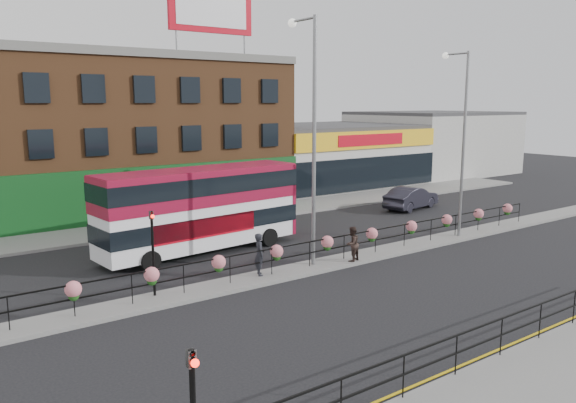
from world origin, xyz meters
TOP-DOWN VIEW (x-y plane):
  - ground at (0.00, 0.00)m, footprint 120.00×120.00m
  - north_pavement at (0.00, 12.00)m, footprint 60.00×4.00m
  - median at (0.00, 0.00)m, footprint 60.00×1.60m
  - yellow_line_inner at (0.00, -9.70)m, footprint 60.00×0.10m
  - yellow_line_outer at (0.00, -9.88)m, footprint 60.00×0.10m
  - brick_building at (-4.00, 19.96)m, footprint 25.00×12.21m
  - supermarket at (16.00, 19.90)m, footprint 15.00×12.25m
  - warehouse_east at (30.75, 20.00)m, footprint 14.50×12.00m
  - billboard at (2.50, 14.99)m, footprint 6.00×0.29m
  - median_railing at (-0.00, 0.00)m, footprint 30.04×0.56m
  - south_railing at (-2.00, -10.10)m, footprint 20.04×0.05m
  - double_decker_bus at (-3.51, 5.27)m, footprint 10.41×3.34m
  - car at (13.43, 7.14)m, footprint 3.40×5.32m
  - pedestrian_a at (-3.46, 0.22)m, footprint 0.93×0.86m
  - pedestrian_b at (1.06, -0.47)m, footprint 1.08×0.99m
  - lamp_column_west at (-0.68, 0.42)m, footprint 0.38×1.87m
  - lamp_column_east at (9.06, 0.05)m, footprint 0.35×1.70m
  - traffic_light_south at (-12.00, -11.01)m, footprint 0.15×0.28m
  - traffic_light_median at (-8.00, 0.39)m, footprint 0.15×0.28m

SIDE VIEW (x-z plane):
  - ground at x=0.00m, z-range 0.00..0.00m
  - yellow_line_inner at x=0.00m, z-range 0.00..0.01m
  - yellow_line_outer at x=0.00m, z-range 0.00..0.01m
  - north_pavement at x=0.00m, z-range 0.00..0.15m
  - median at x=0.00m, z-range 0.00..0.15m
  - car at x=13.43m, z-range 0.00..1.55m
  - pedestrian_b at x=1.06m, z-range 0.15..1.74m
  - south_railing at x=-2.00m, z-range 0.40..1.52m
  - pedestrian_a at x=-3.46m, z-range 0.15..1.92m
  - median_railing at x=0.00m, z-range 0.43..1.66m
  - traffic_light_south at x=-12.00m, z-range 0.64..4.29m
  - traffic_light_median at x=-8.00m, z-range 0.64..4.29m
  - double_decker_bus at x=-3.51m, z-range 0.47..4.61m
  - supermarket at x=16.00m, z-range 0.00..5.30m
  - warehouse_east at x=30.75m, z-range 0.00..6.30m
  - brick_building at x=-4.00m, z-range -0.02..10.28m
  - lamp_column_east at x=9.06m, z-range 1.05..10.75m
  - lamp_column_west at x=-0.68m, z-range 1.14..11.81m
  - billboard at x=2.50m, z-range 10.98..15.38m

